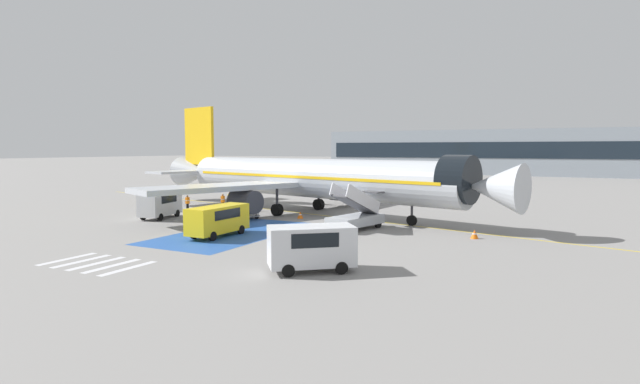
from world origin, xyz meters
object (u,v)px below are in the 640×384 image
object	(u,v)px
fuel_tanker	(358,181)
ground_crew_2	(223,201)
service_van_0	(311,245)
service_van_2	(160,203)
ground_crew_1	(188,202)
service_van_1	(218,218)
ground_crew_3	(244,202)
airliner	(306,178)
ground_crew_0	(230,199)
boarding_stairs_forward	(356,217)
traffic_cone_0	(300,215)
terminal_building	(483,152)
baggage_cart	(243,216)
traffic_cone_1	(475,234)

from	to	relation	value
fuel_tanker	ground_crew_2	size ratio (longest dim) A/B	6.45
service_van_0	service_van_2	distance (m)	23.56
fuel_tanker	ground_crew_1	size ratio (longest dim) A/B	6.62
service_van_0	ground_crew_2	size ratio (longest dim) A/B	2.73
service_van_1	ground_crew_3	distance (m)	14.20
airliner	fuel_tanker	size ratio (longest dim) A/B	3.74
service_van_1	ground_crew_0	world-z (taller)	service_van_1
ground_crew_0	ground_crew_2	distance (m)	1.01
ground_crew_0	ground_crew_2	xyz separation A→B (m)	(-0.12, -1.00, -0.08)
boarding_stairs_forward	traffic_cone_0	size ratio (longest dim) A/B	8.91
service_van_0	traffic_cone_0	distance (m)	19.17
service_van_2	ground_crew_0	distance (m)	8.24
service_van_1	terminal_building	xyz separation A→B (m)	(1.87, 98.29, 4.01)
service_van_1	baggage_cart	distance (m)	8.65
service_van_0	ground_crew_3	world-z (taller)	service_van_0
airliner	ground_crew_2	distance (m)	9.04
service_van_0	terminal_building	world-z (taller)	terminal_building
service_van_1	service_van_2	distance (m)	11.47
fuel_tanker	ground_crew_3	xyz separation A→B (m)	(-2.10, -23.87, -0.69)
boarding_stairs_forward	ground_crew_2	size ratio (longest dim) A/B	3.32
ground_crew_2	traffic_cone_1	xyz separation A→B (m)	(25.30, -4.58, -0.65)
fuel_tanker	ground_crew_0	xyz separation A→B (m)	(-4.22, -23.33, -0.61)
baggage_cart	ground_crew_3	world-z (taller)	ground_crew_3
service_van_2	baggage_cart	size ratio (longest dim) A/B	1.54
service_van_1	ground_crew_1	distance (m)	15.03
ground_crew_3	traffic_cone_0	bearing A→B (deg)	-1.72
service_van_1	traffic_cone_0	world-z (taller)	service_van_1
ground_crew_1	traffic_cone_1	distance (m)	27.87
ground_crew_3	service_van_2	bearing A→B (deg)	-102.57
service_van_1	ground_crew_0	bearing A→B (deg)	125.09
ground_crew_0	terminal_building	xyz separation A→B (m)	(10.81, 85.30, 4.26)
airliner	ground_crew_2	world-z (taller)	airliner
service_van_1	terminal_building	world-z (taller)	terminal_building
fuel_tanker	traffic_cone_0	world-z (taller)	fuel_tanker
airliner	ground_crew_1	world-z (taller)	airliner
airliner	ground_crew_3	size ratio (longest dim) A/B	24.17
traffic_cone_0	service_van_2	bearing A→B (deg)	-152.94
service_van_2	ground_crew_1	size ratio (longest dim) A/B	2.84
service_van_1	service_van_0	bearing A→B (deg)	-28.20
airliner	boarding_stairs_forward	bearing A→B (deg)	64.62
boarding_stairs_forward	traffic_cone_1	distance (m)	8.85
fuel_tanker	baggage_cart	world-z (taller)	fuel_tanker
service_van_2	baggage_cart	world-z (taller)	service_van_2
traffic_cone_1	boarding_stairs_forward	bearing A→B (deg)	-179.44
airliner	service_van_2	size ratio (longest dim) A/B	8.74
baggage_cart	service_van_1	bearing A→B (deg)	-40.63
airliner	service_van_0	distance (m)	22.58
service_van_0	service_van_2	size ratio (longest dim) A/B	0.99
baggage_cart	traffic_cone_1	bearing A→B (deg)	23.63
ground_crew_0	boarding_stairs_forward	bearing A→B (deg)	-72.76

